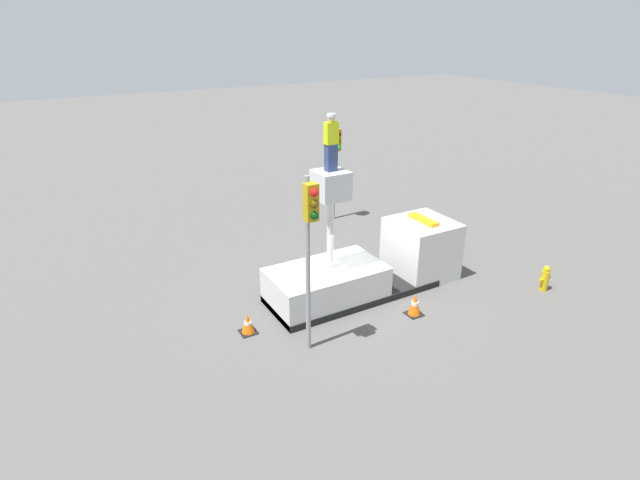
{
  "coord_description": "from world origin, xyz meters",
  "views": [
    {
      "loc": [
        -8.68,
        -12.83,
        8.84
      ],
      "look_at": [
        -1.9,
        -1.01,
        2.88
      ],
      "focal_mm": 28.0,
      "sensor_mm": 36.0,
      "label": 1
    }
  ],
  "objects_px": {
    "fire_hydrant": "(545,278)",
    "traffic_cone_rear": "(248,324)",
    "bucket_truck": "(370,267)",
    "traffic_light_pole": "(310,233)",
    "worker": "(331,143)",
    "traffic_cone_curbside": "(415,305)",
    "traffic_light_across": "(336,154)"
  },
  "relations": [
    {
      "from": "traffic_light_across",
      "to": "traffic_cone_curbside",
      "type": "xyz_separation_m",
      "value": [
        -2.26,
        -8.69,
        -2.86
      ]
    },
    {
      "from": "bucket_truck",
      "to": "traffic_light_pole",
      "type": "xyz_separation_m",
      "value": [
        -3.6,
        -2.17,
        2.84
      ]
    },
    {
      "from": "worker",
      "to": "traffic_cone_curbside",
      "type": "bearing_deg",
      "value": -47.89
    },
    {
      "from": "bucket_truck",
      "to": "traffic_light_pole",
      "type": "height_order",
      "value": "traffic_light_pole"
    },
    {
      "from": "traffic_cone_rear",
      "to": "bucket_truck",
      "type": "bearing_deg",
      "value": 4.81
    },
    {
      "from": "traffic_light_across",
      "to": "traffic_cone_rear",
      "type": "xyz_separation_m",
      "value": [
        -7.4,
        -6.94,
        -2.93
      ]
    },
    {
      "from": "bucket_truck",
      "to": "traffic_light_across",
      "type": "relative_size",
      "value": 1.57
    },
    {
      "from": "traffic_light_pole",
      "to": "traffic_cone_curbside",
      "type": "bearing_deg",
      "value": 0.13
    },
    {
      "from": "traffic_cone_rear",
      "to": "traffic_cone_curbside",
      "type": "distance_m",
      "value": 5.43
    },
    {
      "from": "traffic_light_across",
      "to": "traffic_cone_curbside",
      "type": "distance_m",
      "value": 9.43
    },
    {
      "from": "worker",
      "to": "traffic_light_pole",
      "type": "distance_m",
      "value": 3.4
    },
    {
      "from": "traffic_light_across",
      "to": "fire_hydrant",
      "type": "bearing_deg",
      "value": -73.67
    },
    {
      "from": "bucket_truck",
      "to": "traffic_cone_rear",
      "type": "bearing_deg",
      "value": -175.19
    },
    {
      "from": "bucket_truck",
      "to": "traffic_cone_curbside",
      "type": "xyz_separation_m",
      "value": [
        0.28,
        -2.16,
        -0.51
      ]
    },
    {
      "from": "traffic_light_pole",
      "to": "fire_hydrant",
      "type": "relative_size",
      "value": 5.51
    },
    {
      "from": "bucket_truck",
      "to": "traffic_cone_rear",
      "type": "xyz_separation_m",
      "value": [
        -4.86,
        -0.41,
        -0.58
      ]
    },
    {
      "from": "traffic_light_across",
      "to": "bucket_truck",
      "type": "bearing_deg",
      "value": -111.22
    },
    {
      "from": "traffic_light_across",
      "to": "traffic_light_pole",
      "type": "bearing_deg",
      "value": -125.22
    },
    {
      "from": "worker",
      "to": "traffic_cone_curbside",
      "type": "distance_m",
      "value": 5.89
    },
    {
      "from": "traffic_light_pole",
      "to": "fire_hydrant",
      "type": "height_order",
      "value": "traffic_light_pole"
    },
    {
      "from": "bucket_truck",
      "to": "traffic_cone_curbside",
      "type": "relative_size",
      "value": 9.19
    },
    {
      "from": "traffic_light_pole",
      "to": "fire_hydrant",
      "type": "distance_m",
      "value": 9.61
    },
    {
      "from": "fire_hydrant",
      "to": "traffic_cone_rear",
      "type": "bearing_deg",
      "value": 164.88
    },
    {
      "from": "worker",
      "to": "traffic_cone_rear",
      "type": "distance_m",
      "value": 6.11
    },
    {
      "from": "traffic_cone_rear",
      "to": "traffic_cone_curbside",
      "type": "height_order",
      "value": "traffic_cone_curbside"
    },
    {
      "from": "worker",
      "to": "traffic_cone_rear",
      "type": "bearing_deg",
      "value": -172.7
    },
    {
      "from": "bucket_truck",
      "to": "fire_hydrant",
      "type": "relative_size",
      "value": 7.51
    },
    {
      "from": "worker",
      "to": "traffic_cone_curbside",
      "type": "xyz_separation_m",
      "value": [
        1.95,
        -2.16,
        -5.13
      ]
    },
    {
      "from": "traffic_light_pole",
      "to": "traffic_cone_curbside",
      "type": "distance_m",
      "value": 5.13
    },
    {
      "from": "traffic_light_across",
      "to": "traffic_cone_rear",
      "type": "height_order",
      "value": "traffic_light_across"
    },
    {
      "from": "traffic_cone_rear",
      "to": "worker",
      "type": "bearing_deg",
      "value": 7.3
    },
    {
      "from": "worker",
      "to": "fire_hydrant",
      "type": "distance_m",
      "value": 9.23
    }
  ]
}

